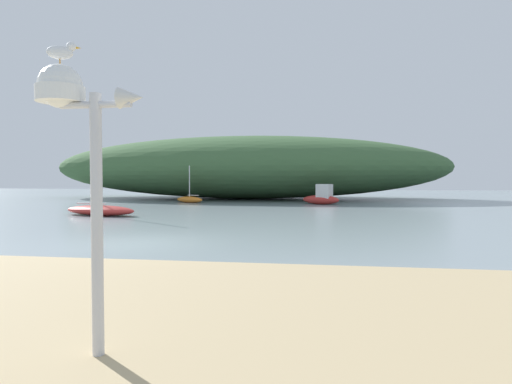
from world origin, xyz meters
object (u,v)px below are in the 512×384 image
at_px(mast_structure, 73,119).
at_px(sailboat_outer_mooring, 190,199).
at_px(seagull_on_radar, 62,51).
at_px(sailboat_near_shore, 100,210).
at_px(motorboat_by_sandbar, 322,197).

relative_size(mast_structure, sailboat_outer_mooring, 1.00).
xyz_separation_m(seagull_on_radar, sailboat_near_shore, (-9.02, 17.43, -3.03)).
relative_size(mast_structure, sailboat_near_shore, 0.65).
relative_size(seagull_on_radar, motorboat_by_sandbar, 0.10).
bearing_deg(sailboat_outer_mooring, motorboat_by_sandbar, -3.36).
height_order(seagull_on_radar, sailboat_outer_mooring, seagull_on_radar).
relative_size(seagull_on_radar, sailboat_outer_mooring, 0.11).
distance_m(mast_structure, sailboat_near_shore, 19.83).
xyz_separation_m(seagull_on_radar, sailboat_outer_mooring, (-7.79, 29.45, -3.05)).
bearing_deg(sailboat_near_shore, mast_structure, -62.32).
bearing_deg(seagull_on_radar, mast_structure, -3.67).
bearing_deg(motorboat_by_sandbar, sailboat_outer_mooring, 176.64).
relative_size(mast_structure, motorboat_by_sandbar, 0.95).
distance_m(sailboat_near_shore, sailboat_outer_mooring, 12.08).
bearing_deg(motorboat_by_sandbar, sailboat_near_shore, -135.92).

